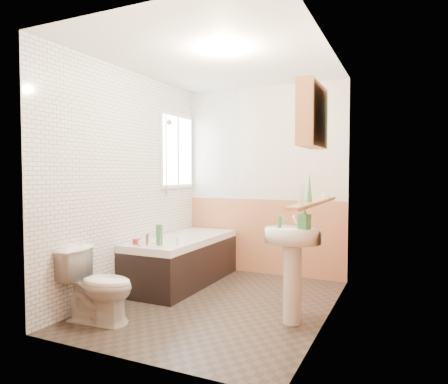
{
  "coord_description": "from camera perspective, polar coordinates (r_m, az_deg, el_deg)",
  "views": [
    {
      "loc": [
        1.77,
        -3.67,
        1.34
      ],
      "look_at": [
        0.0,
        0.15,
        1.15
      ],
      "focal_mm": 32.0,
      "sensor_mm": 36.0,
      "label": 1
    }
  ],
  "objects": [
    {
      "name": "window",
      "position": [
        5.42,
        -6.67,
        5.84
      ],
      "size": [
        0.03,
        0.79,
        0.99
      ],
      "color": "white",
      "rests_on": "wall_left"
    },
    {
      "name": "wainscot_back",
      "position": [
        5.42,
        5.55,
        -6.34
      ],
      "size": [
        2.2,
        0.01,
        1.0
      ],
      "primitive_type": "cube",
      "color": "tan",
      "rests_on": "wall_back"
    },
    {
      "name": "wainscot_front",
      "position": [
        3.0,
        -12.81,
        -13.71
      ],
      "size": [
        2.2,
        0.01,
        1.0
      ],
      "primitive_type": "cube",
      "color": "tan",
      "rests_on": "wall_front"
    },
    {
      "name": "sink",
      "position": [
        3.66,
        9.76,
        -8.91
      ],
      "size": [
        0.5,
        0.41,
        0.97
      ],
      "rotation": [
        0.0,
        0.0,
        -0.05
      ],
      "color": "white",
      "rests_on": "floor"
    },
    {
      "name": "shower_riser",
      "position": [
        5.16,
        -8.18,
        6.82
      ],
      "size": [
        0.1,
        0.07,
        1.11
      ],
      "color": "silver",
      "rests_on": "wall_left"
    },
    {
      "name": "clear_bottle",
      "position": [
        3.6,
        7.93,
        -4.27
      ],
      "size": [
        0.04,
        0.04,
        0.1
      ],
      "primitive_type": "cylinder",
      "rotation": [
        0.0,
        0.0,
        0.21
      ],
      "color": "#388447",
      "rests_on": "sink"
    },
    {
      "name": "wall_back",
      "position": [
        5.38,
        5.66,
        1.61
      ],
      "size": [
        2.2,
        0.02,
        2.5
      ],
      "primitive_type": "cube",
      "color": "beige",
      "rests_on": "ground"
    },
    {
      "name": "medicine_cabinet",
      "position": [
        3.54,
        12.48,
        10.6
      ],
      "size": [
        0.15,
        0.6,
        0.54
      ],
      "color": "tan",
      "rests_on": "wall_right"
    },
    {
      "name": "wall_front",
      "position": [
        2.87,
        -13.23,
        0.72
      ],
      "size": [
        2.2,
        0.02,
        2.5
      ],
      "primitive_type": "cube",
      "color": "beige",
      "rests_on": "ground"
    },
    {
      "name": "tile_cladding_left",
      "position": [
        4.65,
        -13.06,
        1.41
      ],
      "size": [
        0.01,
        2.8,
        2.5
      ],
      "primitive_type": "cube",
      "color": "white",
      "rests_on": "wall_left"
    },
    {
      "name": "toilet",
      "position": [
        3.87,
        -17.52,
        -12.6
      ],
      "size": [
        0.71,
        0.44,
        0.67
      ],
      "primitive_type": "imported",
      "rotation": [
        0.0,
        0.0,
        1.65
      ],
      "color": "white",
      "rests_on": "floor"
    },
    {
      "name": "black_jar",
      "position": [
        3.99,
        14.32,
        -0.44
      ],
      "size": [
        0.1,
        0.1,
        0.05
      ],
      "primitive_type": "cylinder",
      "rotation": [
        0.0,
        0.0,
        0.42
      ],
      "color": "silver",
      "rests_on": "pine_shelf"
    },
    {
      "name": "soap_bottle",
      "position": [
        3.54,
        11.4,
        -4.51
      ],
      "size": [
        0.14,
        0.21,
        0.09
      ],
      "primitive_type": "imported",
      "rotation": [
        0.0,
        0.0,
        -0.29
      ],
      "color": "#388447",
      "rests_on": "sink"
    },
    {
      "name": "wall_right",
      "position": [
        3.73,
        14.68,
        1.12
      ],
      "size": [
        0.02,
        2.8,
        2.5
      ],
      "primitive_type": "cube",
      "color": "beige",
      "rests_on": "ground"
    },
    {
      "name": "foam_can",
      "position": [
        3.05,
        10.99,
        -0.38
      ],
      "size": [
        0.06,
        0.06,
        0.15
      ],
      "primitive_type": "cylinder",
      "rotation": [
        0.0,
        0.0,
        -0.33
      ],
      "color": "silver",
      "rests_on": "pine_shelf"
    },
    {
      "name": "orange_bottle",
      "position": [
        4.36,
        -6.7,
        -6.94
      ],
      "size": [
        0.03,
        0.03,
        0.1
      ],
      "primitive_type": "cylinder",
      "rotation": [
        0.0,
        0.0,
        0.01
      ],
      "color": "silver",
      "rests_on": "bathtub"
    },
    {
      "name": "wall_left",
      "position": [
        4.66,
        -13.27,
        1.41
      ],
      "size": [
        0.02,
        2.8,
        2.5
      ],
      "primitive_type": "cube",
      "color": "beige",
      "rests_on": "ground"
    },
    {
      "name": "tile_return_back",
      "position": [
        5.65,
        -1.4,
        6.75
      ],
      "size": [
        0.75,
        0.01,
        1.5
      ],
      "primitive_type": "cube",
      "color": "white",
      "rests_on": "wall_back"
    },
    {
      "name": "wainscot_right",
      "position": [
        3.82,
        14.22,
        -10.19
      ],
      "size": [
        0.01,
        2.8,
        1.0
      ],
      "primitive_type": "cube",
      "color": "tan",
      "rests_on": "wall_right"
    },
    {
      "name": "green_bottle",
      "position": [
        3.3,
        12.11,
        0.66
      ],
      "size": [
        0.06,
        0.06,
        0.24
      ],
      "primitive_type": "cone",
      "rotation": [
        0.0,
        0.0,
        0.19
      ],
      "color": "#388447",
      "rests_on": "pine_shelf"
    },
    {
      "name": "ceiling",
      "position": [
        4.23,
        -0.9,
        18.49
      ],
      "size": [
        2.8,
        2.8,
        0.0
      ],
      "primitive_type": "plane",
      "rotation": [
        3.14,
        0.0,
        0.0
      ],
      "color": "white",
      "rests_on": "ground"
    },
    {
      "name": "pine_shelf",
      "position": [
        3.52,
        12.85,
        -1.45
      ],
      "size": [
        0.1,
        1.53,
        0.03
      ],
      "primitive_type": "cube",
      "color": "tan",
      "rests_on": "wall_right"
    },
    {
      "name": "bathtub",
      "position": [
        4.99,
        -5.88,
        -9.48
      ],
      "size": [
        0.7,
        1.67,
        0.71
      ],
      "color": "black",
      "rests_on": "floor"
    },
    {
      "name": "blue_gel",
      "position": [
        4.37,
        -9.23,
        -6.07
      ],
      "size": [
        0.07,
        0.06,
        0.22
      ],
      "primitive_type": "cube",
      "rotation": [
        0.0,
        0.0,
        -0.3
      ],
      "color": "#388447",
      "rests_on": "bathtub"
    },
    {
      "name": "floor",
      "position": [
        4.29,
        -0.88,
        -15.63
      ],
      "size": [
        2.8,
        2.8,
        0.0
      ],
      "primitive_type": "plane",
      "color": "#302822",
      "rests_on": "ground"
    },
    {
      "name": "cream_jar",
      "position": [
        4.5,
        -12.35,
        -6.93
      ],
      "size": [
        0.11,
        0.11,
        0.06
      ],
      "primitive_type": "cylinder",
      "rotation": [
        0.0,
        0.0,
        0.26
      ],
      "color": "maroon",
      "rests_on": "bathtub"
    }
  ]
}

